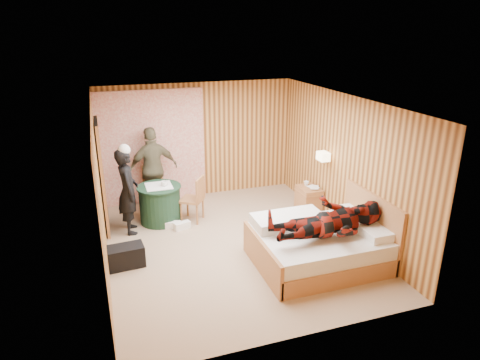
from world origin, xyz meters
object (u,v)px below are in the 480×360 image
object	(u,v)px
chair_near	(195,196)
woman_standing	(128,191)
man_on_bed	(330,213)
chair_far	(154,184)
round_table	(160,204)
bed	(319,245)
man_at_table	(153,169)
duffel_bag	(124,257)
nightstand	(308,199)
wall_lamp	(323,156)

from	to	relation	value
chair_near	woman_standing	size ratio (longest dim) A/B	0.56
chair_near	man_on_bed	distance (m)	2.86
chair_far	man_on_bed	xyz separation A→B (m)	(2.21, -3.22, 0.42)
chair_far	woman_standing	bearing A→B (deg)	-126.96
round_table	chair_far	bearing A→B (deg)	90.57
bed	chair_far	distance (m)	3.72
round_table	woman_standing	distance (m)	0.77
man_at_table	man_on_bed	size ratio (longest dim) A/B	0.97
chair_near	man_on_bed	bearing A→B (deg)	67.13
chair_far	woman_standing	world-z (taller)	woman_standing
duffel_bag	man_on_bed	size ratio (longest dim) A/B	0.35
chair_far	man_at_table	distance (m)	0.32
woman_standing	bed	bearing A→B (deg)	-126.97
nightstand	chair_far	size ratio (longest dim) A/B	0.59
duffel_bag	man_at_table	bearing A→B (deg)	65.58
chair_far	duffel_bag	world-z (taller)	chair_far
wall_lamp	man_on_bed	world-z (taller)	man_on_bed
woman_standing	wall_lamp	bearing A→B (deg)	-100.37
wall_lamp	bed	world-z (taller)	wall_lamp
round_table	man_on_bed	size ratio (longest dim) A/B	0.47
man_at_table	round_table	bearing A→B (deg)	80.92
chair_near	nightstand	bearing A→B (deg)	116.36
bed	chair_far	world-z (taller)	bed
chair_far	chair_near	xyz separation A→B (m)	(0.67, -0.85, -0.02)
nightstand	chair_near	distance (m)	2.31
chair_far	man_on_bed	distance (m)	3.93
wall_lamp	duffel_bag	xyz separation A→B (m)	(-3.77, -0.59, -1.13)
wall_lamp	woman_standing	bearing A→B (deg)	169.67
man_at_table	bed	bearing A→B (deg)	116.63
bed	nightstand	size ratio (longest dim) A/B	3.64
bed	nightstand	world-z (taller)	bed
wall_lamp	chair_near	bearing A→B (deg)	162.86
chair_near	woman_standing	xyz separation A→B (m)	(-1.25, -0.06, 0.27)
chair_far	man_on_bed	size ratio (longest dim) A/B	0.53
wall_lamp	chair_near	distance (m)	2.55
man_on_bed	man_at_table	bearing A→B (deg)	124.07
man_at_table	chair_near	bearing A→B (deg)	117.62
wall_lamp	bed	xyz separation A→B (m)	(-0.80, -1.43, -0.99)
duffel_bag	man_on_bed	world-z (taller)	man_on_bed
bed	man_on_bed	bearing A→B (deg)	-83.97
nightstand	round_table	size ratio (longest dim) A/B	0.65
chair_near	man_on_bed	world-z (taller)	man_on_bed
man_on_bed	wall_lamp	bearing A→B (deg)	65.00
wall_lamp	round_table	xyz separation A→B (m)	(-2.98, 0.90, -0.93)
man_on_bed	round_table	bearing A→B (deg)	130.76
woman_standing	round_table	bearing A→B (deg)	-66.96
wall_lamp	chair_far	world-z (taller)	wall_lamp
woman_standing	man_at_table	world-z (taller)	man_at_table
wall_lamp	bed	bearing A→B (deg)	-119.13
nightstand	chair_far	world-z (taller)	chair_far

